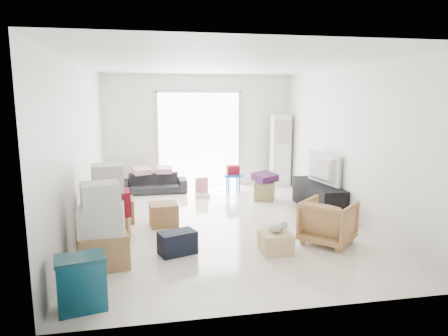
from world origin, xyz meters
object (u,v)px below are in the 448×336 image
sofa (154,180)px  storage_bins (81,283)px  tv_console (318,197)px  kids_table (233,173)px  television (319,180)px  ac_tower (280,151)px  ottoman (264,191)px  wood_crate (276,242)px  armchair (328,220)px

sofa → storage_bins: size_ratio=2.62×
tv_console → kids_table: bearing=126.3°
kids_table → sofa: bearing=172.0°
sofa → television: bearing=-34.2°
ac_tower → ottoman: (-0.75, -1.26, -0.68)m
television → wood_crate: television is taller
sofa → storage_bins: 5.14m
television → sofa: television is taller
kids_table → ac_tower: bearing=17.7°
television → kids_table: television is taller
storage_bins → ottoman: size_ratio=1.46×
storage_bins → tv_console: bearing=37.9°
ac_tower → sofa: (-3.06, -0.15, -0.58)m
storage_bins → kids_table: kids_table is taller
storage_bins → ottoman: (3.10, 3.97, -0.09)m
storage_bins → kids_table: (2.59, 4.83, 0.15)m
tv_console → sofa: bearing=146.7°
kids_table → armchair: bearing=-78.5°
tv_console → ottoman: size_ratio=4.03×
television → ottoman: television is taller
ac_tower → storage_bins: size_ratio=3.09×
armchair → ottoman: size_ratio=1.85×
storage_bins → ac_tower: bearing=53.6°
tv_console → armchair: armchair is taller
armchair → storage_bins: armchair is taller
sofa → storage_bins: sofa is taller
tv_console → ottoman: bearing=130.7°
armchair → ottoman: armchair is taller
wood_crate → sofa: bearing=112.5°
tv_console → sofa: size_ratio=1.06×
armchair → kids_table: bearing=-31.9°
tv_console → television: (0.00, 0.00, 0.33)m
ac_tower → television: (0.05, -2.19, -0.28)m
kids_table → tv_console: bearing=-53.7°
sofa → tv_console: bearing=-34.2°
wood_crate → ac_tower: bearing=70.9°
armchair → kids_table: size_ratio=1.17×
tv_console → ac_tower: bearing=91.3°
storage_bins → kids_table: bearing=61.8°
tv_console → sofa: sofa is taller
armchair → kids_table: armchair is taller
storage_bins → ottoman: storage_bins is taller
storage_bins → armchair: bearing=21.7°
armchair → kids_table: 3.58m
ac_tower → ottoman: size_ratio=4.49×
ac_tower → storage_bins: 6.52m
sofa → ottoman: sofa is taller
tv_console → storage_bins: storage_bins is taller
armchair → storage_bins: (-3.30, -1.32, -0.08)m
ottoman → wood_crate: ottoman is taller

